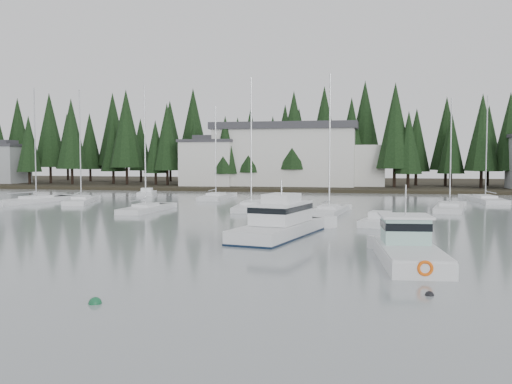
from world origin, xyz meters
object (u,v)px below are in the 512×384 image
sailboat_7 (450,209)px  sailboat_13 (36,201)px  house_far_west (3,163)px  sailboat_1 (216,198)px  sailboat_2 (251,208)px  runabout_3 (147,194)px  sailboat_0 (146,210)px  sailboat_8 (485,201)px  runabout_1 (380,223)px  sailboat_11 (329,212)px  harbor_inn (297,155)px  cabin_cruiser_center (280,227)px  lobster_boat_teal (409,252)px  sailboat_10 (81,202)px  house_west (209,162)px

sailboat_7 → sailboat_13: bearing=98.8°
house_far_west → sailboat_1: 56.87m
sailboat_2 → house_far_west: bearing=51.0°
sailboat_1 → house_far_west: bearing=60.6°
sailboat_1 → sailboat_13: (-19.62, -9.78, 0.00)m
runabout_3 → sailboat_0: bearing=-172.7°
sailboat_1 → sailboat_8: size_ratio=0.93×
sailboat_13 → runabout_1: size_ratio=2.21×
house_far_west → sailboat_2: (57.67, -39.81, -4.33)m
sailboat_2 → sailboat_11: (8.39, -3.58, 0.01)m
sailboat_1 → sailboat_2: bearing=-151.7°
sailboat_0 → runabout_1: size_ratio=2.02×
runabout_1 → sailboat_11: bearing=42.3°
sailboat_1 → runabout_1: bearing=-142.0°
sailboat_2 → harbor_inn: bearing=-3.5°
sailboat_1 → sailboat_2: 15.26m
sailboat_7 → sailboat_1: bearing=78.9°
cabin_cruiser_center → sailboat_2: (-6.36, 20.45, -0.59)m
lobster_boat_teal → sailboat_10: size_ratio=0.59×
sailboat_1 → runabout_3: sailboat_1 is taller
sailboat_0 → sailboat_8: sailboat_8 is taller
lobster_boat_teal → sailboat_8: 45.47m
lobster_boat_teal → sailboat_10: bearing=42.0°
house_west → house_far_west: bearing=177.3°
runabout_1 → sailboat_7: bearing=-13.6°
sailboat_2 → sailboat_10: sailboat_2 is taller
sailboat_2 → sailboat_8: bearing=-63.6°
sailboat_1 → sailboat_8: sailboat_8 is taller
harbor_inn → sailboat_1: size_ratio=2.37×
sailboat_7 → sailboat_8: sailboat_8 is taller
lobster_boat_teal → sailboat_13: size_ratio=0.58×
cabin_cruiser_center → sailboat_2: sailboat_2 is taller
lobster_boat_teal → sailboat_7: 31.71m
harbor_inn → runabout_1: harbor_inn is taller
sailboat_1 → sailboat_11: size_ratio=0.91×
sailboat_1 → cabin_cruiser_center: bearing=-159.0°
sailboat_0 → sailboat_7: bearing=-73.5°
sailboat_7 → sailboat_11: (-11.74, -6.15, 0.03)m
sailboat_7 → runabout_1: size_ratio=1.85×
runabout_3 → cabin_cruiser_center: bearing=-161.6°
sailboat_0 → house_west: bearing=10.1°
sailboat_0 → cabin_cruiser_center: bearing=-131.8°
sailboat_8 → sailboat_13: sailboat_13 is taller
runabout_3 → sailboat_8: bearing=-108.7°
harbor_inn → sailboat_2: (0.63, -41.15, -5.70)m
house_west → harbor_inn: bearing=12.5°
runabout_3 → sailboat_7: bearing=-126.8°
house_west → sailboat_1: sailboat_1 is taller
house_west → lobster_boat_teal: bearing=-65.7°
sailboat_7 → house_west: bearing=55.4°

